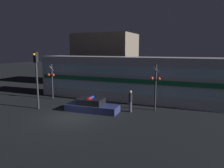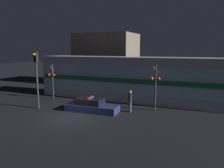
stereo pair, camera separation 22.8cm
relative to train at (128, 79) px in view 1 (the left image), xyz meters
The scene contains 8 objects.
ground_plane 8.13m from the train, 105.91° to the right, with size 120.00×120.00×0.00m, color black.
train is the anchor object (origin of this frame).
police_car 5.77m from the train, 104.93° to the right, with size 4.65×2.05×1.24m.
pedestrian 4.73m from the train, 68.26° to the right, with size 0.31×0.31×1.85m.
crossing_signal_near 4.59m from the train, 40.35° to the right, with size 0.89×0.36×4.02m.
crossing_signal_far 8.05m from the train, 159.40° to the right, with size 0.89×0.36×3.73m.
traffic_light_corner 9.04m from the train, 133.85° to the right, with size 0.30×0.46×5.04m.
building_left 10.81m from the train, 127.33° to the left, with size 8.45×6.22×7.53m.
Camera 1 is at (9.43, -13.85, 5.27)m, focal length 35.00 mm.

